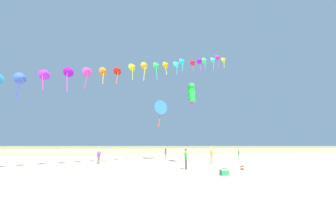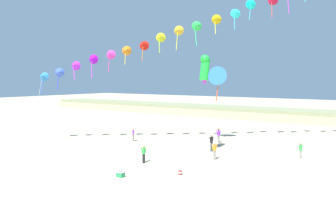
{
  "view_description": "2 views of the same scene",
  "coord_description": "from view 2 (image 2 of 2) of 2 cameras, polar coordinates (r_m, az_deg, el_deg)",
  "views": [
    {
      "loc": [
        -7.39,
        -12.61,
        2.05
      ],
      "look_at": [
        -2.08,
        11.19,
        6.5
      ],
      "focal_mm": 24.0,
      "sensor_mm": 36.0,
      "label": 1
    },
    {
      "loc": [
        18.52,
        -16.98,
        7.46
      ],
      "look_at": [
        -0.59,
        9.83,
        5.06
      ],
      "focal_mm": 38.0,
      "sensor_mm": 36.0,
      "label": 2
    }
  ],
  "objects": [
    {
      "name": "beach_ball",
      "position": [
        28.3,
        1.94,
        -10.74
      ],
      "size": [
        0.36,
        0.36,
        0.36
      ],
      "color": "red",
      "rests_on": "ground"
    },
    {
      "name": "person_near_right",
      "position": [
        41.95,
        8.11,
        -4.73
      ],
      "size": [
        0.39,
        0.56,
        1.73
      ],
      "color": "gray",
      "rests_on": "ground"
    },
    {
      "name": "large_kite_low_lead",
      "position": [
        42.73,
        7.97,
        4.63
      ],
      "size": [
        2.38,
        1.59,
        4.16
      ],
      "color": "blue"
    },
    {
      "name": "person_near_left",
      "position": [
        35.8,
        20.5,
        -6.72
      ],
      "size": [
        0.27,
        0.51,
        1.49
      ],
      "color": "gray",
      "rests_on": "ground"
    },
    {
      "name": "person_far_center",
      "position": [
        43.01,
        -5.58,
        -4.63
      ],
      "size": [
        0.52,
        0.3,
        1.55
      ],
      "color": "#726656",
      "rests_on": "ground"
    },
    {
      "name": "beach_cooler",
      "position": [
        27.85,
        -7.62,
        -10.95
      ],
      "size": [
        0.58,
        0.41,
        0.46
      ],
      "color": "#23844C",
      "rests_on": "ground"
    },
    {
      "name": "person_far_right",
      "position": [
        33.36,
        7.46,
        -7.08
      ],
      "size": [
        0.43,
        0.51,
        1.68
      ],
      "color": "gray",
      "rests_on": "ground"
    },
    {
      "name": "large_kite_mid_trail",
      "position": [
        34.75,
        5.92,
        5.86
      ],
      "size": [
        0.87,
        1.26,
        2.92
      ],
      "color": "green"
    },
    {
      "name": "dune_ridge",
      "position": [
        67.49,
        19.39,
        -1.56
      ],
      "size": [
        120.0,
        9.21,
        2.01
      ],
      "color": "tan",
      "rests_on": "ground"
    },
    {
      "name": "ground_plane",
      "position": [
        26.21,
        -11.78,
        -12.45
      ],
      "size": [
        240.0,
        240.0,
        0.0
      ],
      "primitive_type": "plane",
      "color": "tan"
    },
    {
      "name": "kite_banner_string",
      "position": [
        41.05,
        4.73,
        12.77
      ],
      "size": [
        32.99,
        20.68,
        20.17
      ],
      "color": "#2E81CB"
    },
    {
      "name": "person_mid_center",
      "position": [
        37.13,
        6.99,
        -5.87
      ],
      "size": [
        0.24,
        0.61,
        1.74
      ],
      "color": "#474C56",
      "rests_on": "ground"
    },
    {
      "name": "person_far_left",
      "position": [
        31.92,
        -3.91,
        -7.63
      ],
      "size": [
        0.26,
        0.56,
        1.62
      ],
      "color": "black",
      "rests_on": "ground"
    }
  ]
}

